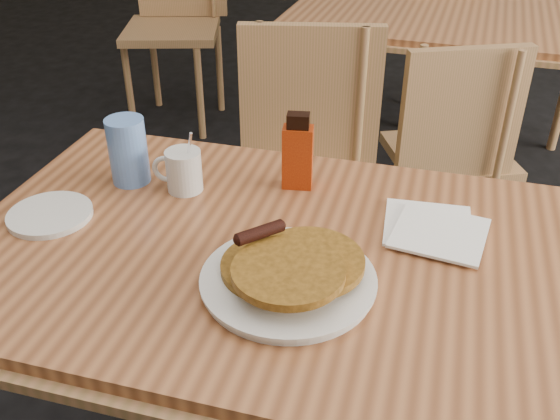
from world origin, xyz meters
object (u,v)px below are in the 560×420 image
object	(u,v)px
neighbor_table	(455,22)
blue_tumbler	(128,151)
pancake_plate	(289,274)
chair_main_far	(304,160)
chair_neighbor_far	(449,11)
chair_wall_extra	(176,2)
chair_neighbor_near	(454,142)
coffee_mug	(183,170)
main_table	(262,263)
syrup_bottle	(298,154)

from	to	relation	value
neighbor_table	blue_tumbler	size ratio (longest dim) A/B	10.32
pancake_plate	blue_tumbler	distance (m)	0.50
chair_main_far	chair_neighbor_far	size ratio (longest dim) A/B	0.99
chair_wall_extra	blue_tumbler	bearing A→B (deg)	-85.02
pancake_plate	neighbor_table	bearing A→B (deg)	78.57
neighbor_table	chair_main_far	size ratio (longest dim) A/B	1.60
chair_neighbor_near	chair_wall_extra	xyz separation A→B (m)	(-1.36, 1.20, 0.11)
coffee_mug	chair_main_far	bearing A→B (deg)	51.27
main_table	chair_main_far	distance (m)	0.73
main_table	chair_neighbor_far	xyz separation A→B (m)	(0.47, 2.52, -0.14)
chair_neighbor_far	syrup_bottle	xyz separation A→B (m)	(-0.44, -2.29, 0.26)
chair_neighbor_near	coffee_mug	bearing A→B (deg)	-146.02
chair_main_far	blue_tumbler	size ratio (longest dim) A/B	6.45
main_table	coffee_mug	distance (m)	0.28
chair_wall_extra	pancake_plate	world-z (taller)	chair_wall_extra
main_table	blue_tumbler	size ratio (longest dim) A/B	8.55
chair_neighbor_far	chair_wall_extra	world-z (taller)	chair_wall_extra
chair_main_far	chair_neighbor_far	world-z (taller)	chair_neighbor_far
neighbor_table	chair_wall_extra	bearing A→B (deg)	161.32
blue_tumbler	chair_neighbor_near	bearing A→B (deg)	47.59
chair_neighbor_near	pancake_plate	bearing A→B (deg)	-126.97
main_table	chair_main_far	bearing A→B (deg)	92.03
coffee_mug	neighbor_table	bearing A→B (deg)	47.20
chair_wall_extra	syrup_bottle	size ratio (longest dim) A/B	6.18
chair_neighbor_near	neighbor_table	bearing A→B (deg)	69.79
chair_neighbor_far	pancake_plate	xyz separation A→B (m)	(-0.40, -2.62, 0.21)
chair_neighbor_far	coffee_mug	xyz separation A→B (m)	(-0.68, -2.35, 0.23)
chair_neighbor_near	pancake_plate	size ratio (longest dim) A/B	2.87
neighbor_table	chair_wall_extra	xyz separation A→B (m)	(-1.37, 0.46, -0.09)
chair_main_far	chair_wall_extra	distance (m)	1.75
main_table	chair_wall_extra	xyz separation A→B (m)	(-0.93, 2.22, -0.09)
main_table	pancake_plate	bearing A→B (deg)	-57.16
syrup_bottle	main_table	bearing A→B (deg)	-101.29
coffee_mug	blue_tumbler	size ratio (longest dim) A/B	0.98
neighbor_table	chair_main_far	world-z (taller)	chair_main_far
main_table	chair_main_far	world-z (taller)	chair_main_far
chair_main_far	chair_neighbor_near	bearing A→B (deg)	26.16
chair_neighbor_near	coffee_mug	size ratio (longest dim) A/B	6.07
coffee_mug	syrup_bottle	size ratio (longest dim) A/B	0.84
pancake_plate	blue_tumbler	xyz separation A→B (m)	(-0.40, 0.29, 0.05)
main_table	chair_neighbor_far	bearing A→B (deg)	79.35
chair_neighbor_far	chair_wall_extra	bearing A→B (deg)	-175.15
chair_neighbor_near	chair_main_far	bearing A→B (deg)	-165.45
main_table	neighbor_table	xyz separation A→B (m)	(0.45, 1.76, 0.01)
syrup_bottle	chair_neighbor_near	bearing A→B (deg)	59.01
pancake_plate	blue_tumbler	bearing A→B (deg)	143.66
coffee_mug	blue_tumbler	bearing A→B (deg)	152.45
chair_neighbor_near	chair_wall_extra	size ratio (longest dim) A/B	0.83
neighbor_table	chair_neighbor_far	distance (m)	0.77
coffee_mug	blue_tumbler	xyz separation A→B (m)	(-0.12, 0.02, 0.03)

